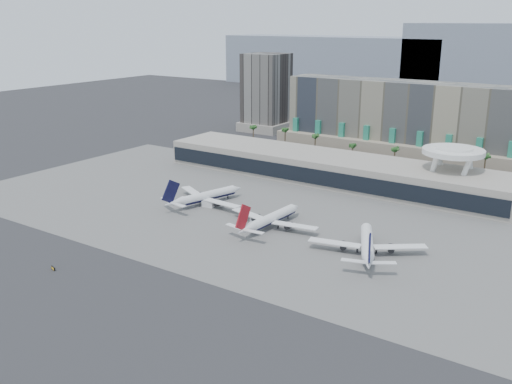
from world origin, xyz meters
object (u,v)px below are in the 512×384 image
Objects in this scene: airliner_left at (205,196)px; taxiway_sign at (53,268)px; airliner_centre at (270,219)px; service_vehicle_b at (254,220)px; airliner_right at (367,244)px; service_vehicle_a at (208,204)px.

taxiway_sign is (2.11, -77.27, -2.93)m from airliner_left.
service_vehicle_b is at bearing 172.90° from airliner_centre.
airliner_centre is at bearing -26.21° from service_vehicle_b.
service_vehicle_a is at bearing 148.45° from airliner_right.
airliner_left is 77.36m from taxiway_sign.
service_vehicle_b is 75.59m from taxiway_sign.
airliner_left is 16.45× the size of taxiway_sign.
airliner_left is 0.99× the size of airliner_centre.
airliner_centre is 39.88m from airliner_right.
airliner_right is 100.06m from taxiway_sign.
taxiway_sign is (-75.14, -66.01, -2.98)m from airliner_right.
service_vehicle_a is 1.73× the size of service_vehicle_b.
airliner_right is at bearing -21.63° from service_vehicle_b.
service_vehicle_b is at bearing 85.11° from taxiway_sign.
airliner_right reaches higher than taxiway_sign.
airliner_right is at bearing 57.31° from taxiway_sign.
taxiway_sign is at bearing -163.36° from airliner_right.
service_vehicle_a is at bearing 173.27° from airliner_centre.
service_vehicle_a is (3.47, -2.35, -2.20)m from airliner_left.
service_vehicle_b is at bearing 149.87° from airliner_right.
airliner_centre is (37.49, -8.14, -0.05)m from airliner_left.
service_vehicle_b reaches higher than taxiway_sign.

